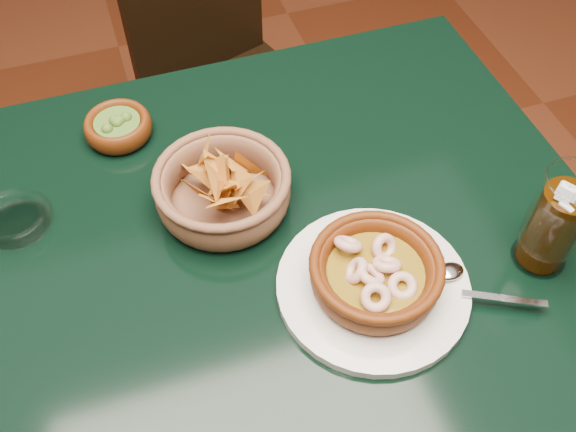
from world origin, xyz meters
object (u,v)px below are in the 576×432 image
object	(u,v)px
cola_drink	(556,222)
dining_chair	(226,81)
chip_basket	(223,188)
dining_table	(196,295)
shrimp_plate	(375,276)

from	to	relation	value
cola_drink	dining_chair	bearing A→B (deg)	105.73
chip_basket	cola_drink	bearing A→B (deg)	-30.65
dining_chair	cola_drink	size ratio (longest dim) A/B	4.47
dining_table	shrimp_plate	bearing A→B (deg)	-30.21
shrimp_plate	cola_drink	bearing A→B (deg)	-6.01
dining_chair	chip_basket	size ratio (longest dim) A/B	3.58
chip_basket	cola_drink	world-z (taller)	cola_drink
dining_table	cola_drink	size ratio (longest dim) A/B	6.52
dining_chair	chip_basket	world-z (taller)	chip_basket
dining_chair	cola_drink	world-z (taller)	cola_drink
dining_chair	dining_table	bearing A→B (deg)	-107.49
chip_basket	dining_chair	bearing A→B (deg)	76.72
dining_table	chip_basket	bearing A→B (deg)	45.76
cola_drink	dining_table	bearing A→B (deg)	161.44
dining_table	shrimp_plate	xyz separation A→B (m)	(0.22, -0.13, 0.13)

